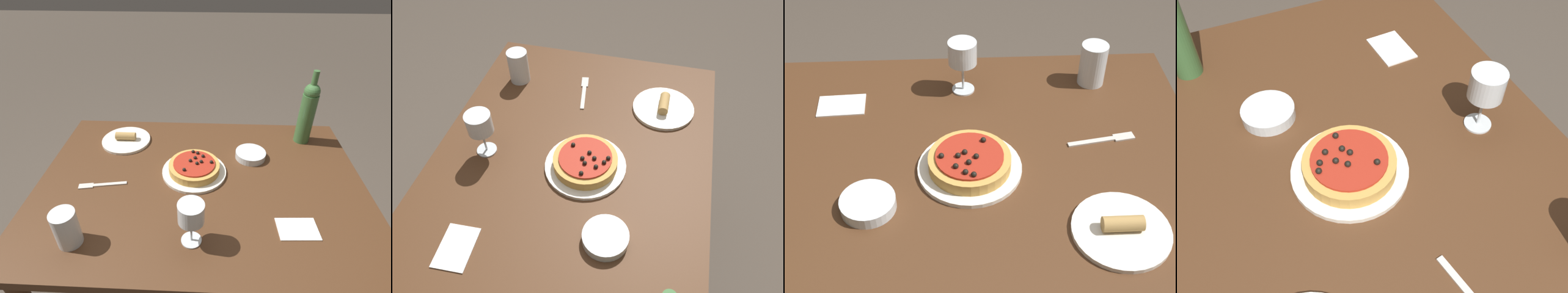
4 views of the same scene
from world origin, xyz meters
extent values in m
plane|color=#4C4238|center=(0.00, 0.00, 0.00)|extent=(14.00, 14.00, 0.00)
cube|color=#4C2D19|center=(0.00, 0.00, 0.75)|extent=(1.28, 0.90, 0.03)
cylinder|color=#4C2D19|center=(0.58, 0.39, 0.36)|extent=(0.06, 0.06, 0.73)
cylinder|color=#4C2D19|center=(0.58, -0.39, 0.36)|extent=(0.06, 0.06, 0.73)
cylinder|color=white|center=(-0.03, 0.05, 0.77)|extent=(0.26, 0.26, 0.01)
cylinder|color=gold|center=(-0.03, 0.05, 0.79)|extent=(0.21, 0.21, 0.03)
cylinder|color=#A82819|center=(-0.03, 0.05, 0.81)|extent=(0.17, 0.17, 0.01)
sphere|color=black|center=(-0.04, 0.13, 0.82)|extent=(0.01, 0.01, 0.01)
sphere|color=black|center=(-0.02, 0.12, 0.82)|extent=(0.01, 0.01, 0.01)
sphere|color=black|center=(-0.04, 0.06, 0.82)|extent=(0.01, 0.01, 0.01)
sphere|color=black|center=(0.00, 0.06, 0.82)|extent=(0.01, 0.01, 0.01)
sphere|color=black|center=(-0.02, 0.05, 0.82)|extent=(0.01, 0.01, 0.01)
sphere|color=black|center=(0.01, 0.10, 0.82)|extent=(0.01, 0.01, 0.01)
sphere|color=black|center=(-0.03, 0.08, 0.82)|extent=(0.01, 0.01, 0.01)
sphere|color=black|center=(-0.06, 0.01, 0.82)|extent=(0.01, 0.01, 0.01)
sphere|color=black|center=(0.04, 0.06, 0.82)|extent=(0.01, 0.01, 0.01)
cylinder|color=silver|center=(-0.02, -0.28, 0.77)|extent=(0.07, 0.07, 0.00)
cylinder|color=silver|center=(-0.02, -0.28, 0.81)|extent=(0.01, 0.01, 0.09)
cylinder|color=silver|center=(-0.02, -0.28, 0.89)|extent=(0.08, 0.08, 0.07)
cylinder|color=silver|center=(0.21, 0.17, 0.78)|extent=(0.13, 0.13, 0.03)
cube|color=beige|center=(-0.35, -0.03, 0.77)|extent=(0.13, 0.04, 0.00)
cube|color=white|center=(0.33, -0.22, 0.77)|extent=(0.14, 0.10, 0.00)
camera|label=1|loc=(0.02, -0.90, 1.57)|focal=28.00mm
camera|label=2|loc=(0.71, 0.24, 1.72)|focal=35.00mm
camera|label=3|loc=(-0.01, 1.02, 1.72)|focal=50.00mm
camera|label=4|loc=(-0.60, 0.26, 1.57)|focal=42.00mm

